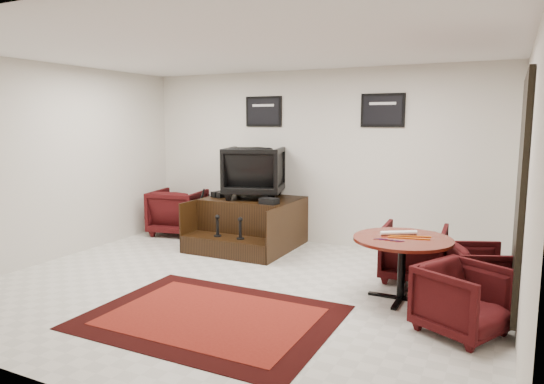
{
  "coord_description": "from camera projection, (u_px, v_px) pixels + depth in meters",
  "views": [
    {
      "loc": [
        2.84,
        -4.84,
        1.99
      ],
      "look_at": [
        0.03,
        0.9,
        1.05
      ],
      "focal_mm": 32.0,
      "sensor_mm": 36.0,
      "label": 1
    }
  ],
  "objects": [
    {
      "name": "ground",
      "position": [
        237.0,
        288.0,
        5.82
      ],
      "size": [
        6.0,
        6.0,
        0.0
      ],
      "primitive_type": "plane",
      "color": "silver",
      "rests_on": "ground"
    },
    {
      "name": "room_shell",
      "position": [
        272.0,
        139.0,
        5.49
      ],
      "size": [
        6.02,
        5.02,
        2.81
      ],
      "color": "beige",
      "rests_on": "ground"
    },
    {
      "name": "area_rug",
      "position": [
        211.0,
        317.0,
        4.95
      ],
      "size": [
        2.48,
        1.86,
        0.01
      ],
      "color": "black",
      "rests_on": "ground"
    },
    {
      "name": "shine_podium",
      "position": [
        250.0,
        224.0,
        7.77
      ],
      "size": [
        1.48,
        1.53,
        0.76
      ],
      "color": "black",
      "rests_on": "ground"
    },
    {
      "name": "shine_chair",
      "position": [
        254.0,
        169.0,
        7.78
      ],
      "size": [
        1.1,
        1.06,
        0.92
      ],
      "primitive_type": "imported",
      "rotation": [
        0.0,
        0.0,
        3.43
      ],
      "color": "black",
      "rests_on": "shine_podium"
    },
    {
      "name": "shoes_pair",
      "position": [
        221.0,
        194.0,
        7.89
      ],
      "size": [
        0.26,
        0.29,
        0.09
      ],
      "color": "black",
      "rests_on": "shine_podium"
    },
    {
      "name": "polish_kit",
      "position": [
        269.0,
        201.0,
        7.22
      ],
      "size": [
        0.27,
        0.2,
        0.09
      ],
      "primitive_type": "cube",
      "rotation": [
        0.0,
        0.0,
        -0.08
      ],
      "color": "black",
      "rests_on": "shine_podium"
    },
    {
      "name": "umbrella_black",
      "position": [
        197.0,
        214.0,
        7.95
      ],
      "size": [
        0.35,
        0.13,
        0.94
      ],
      "primitive_type": null,
      "color": "black",
      "rests_on": "ground"
    },
    {
      "name": "umbrella_hooked",
      "position": [
        203.0,
        216.0,
        8.15
      ],
      "size": [
        0.3,
        0.11,
        0.81
      ],
      "primitive_type": null,
      "color": "black",
      "rests_on": "ground"
    },
    {
      "name": "armchair_side",
      "position": [
        178.0,
        209.0,
        8.59
      ],
      "size": [
        0.99,
        0.94,
        0.87
      ],
      "primitive_type": "imported",
      "rotation": [
        0.0,
        0.0,
        3.33
      ],
      "color": "black",
      "rests_on": "ground"
    },
    {
      "name": "meeting_table",
      "position": [
        402.0,
        246.0,
        5.37
      ],
      "size": [
        1.09,
        1.09,
        0.71
      ],
      "color": "#4B140A",
      "rests_on": "ground"
    },
    {
      "name": "table_chair_back",
      "position": [
        414.0,
        249.0,
        6.08
      ],
      "size": [
        0.79,
        0.75,
        0.78
      ],
      "primitive_type": "imported",
      "rotation": [
        0.0,
        0.0,
        3.19
      ],
      "color": "black",
      "rests_on": "ground"
    },
    {
      "name": "table_chair_window",
      "position": [
        481.0,
        270.0,
        5.4
      ],
      "size": [
        0.83,
        0.85,
        0.68
      ],
      "primitive_type": "imported",
      "rotation": [
        0.0,
        0.0,
        1.96
      ],
      "color": "black",
      "rests_on": "ground"
    },
    {
      "name": "table_chair_corner",
      "position": [
        463.0,
        297.0,
        4.53
      ],
      "size": [
        0.91,
        0.93,
        0.73
      ],
      "primitive_type": "imported",
      "rotation": [
        0.0,
        0.0,
        1.09
      ],
      "color": "black",
      "rests_on": "ground"
    },
    {
      "name": "paper_roll",
      "position": [
        399.0,
        233.0,
        5.48
      ],
      "size": [
        0.38,
        0.26,
        0.05
      ],
      "primitive_type": "cylinder",
      "rotation": [
        0.0,
        1.57,
        0.55
      ],
      "color": "white",
      "rests_on": "meeting_table"
    },
    {
      "name": "table_clutter",
      "position": [
        406.0,
        238.0,
        5.34
      ],
      "size": [
        0.57,
        0.38,
        0.01
      ],
      "color": "orange",
      "rests_on": "meeting_table"
    }
  ]
}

